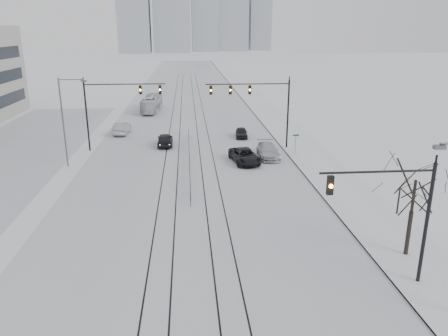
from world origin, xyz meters
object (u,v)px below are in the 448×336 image
sedan_sb_outer (122,128)px  sedan_nb_far (242,133)px  bare_tree (415,188)px  sedan_sb_inner (165,140)px  traffic_mast_near (399,208)px  sedan_nb_right (268,151)px  sedan_nb_front (245,156)px  box_truck (152,104)px

sedan_sb_outer → sedan_nb_far: size_ratio=1.29×
bare_tree → sedan_sb_inner: 32.84m
traffic_mast_near → sedan_nb_right: size_ratio=1.34×
sedan_nb_right → sedan_nb_front: bearing=-147.0°
sedan_sb_outer → sedan_nb_right: sedan_sb_outer is taller
traffic_mast_near → box_truck: traffic_mast_near is taller
sedan_nb_far → sedan_nb_front: bearing=-91.1°
sedan_nb_far → traffic_mast_near: bearing=-79.3°
sedan_nb_front → box_truck: (-11.93, 31.22, 0.62)m
sedan_sb_outer → sedan_nb_far: bearing=172.1°
traffic_mast_near → sedan_nb_right: bearing=94.9°
sedan_sb_outer → sedan_nb_far: (15.78, -3.33, -0.16)m
bare_tree → sedan_nb_right: 23.16m
traffic_mast_near → sedan_sb_inner: traffic_mast_near is taller
sedan_sb_inner → sedan_nb_far: (9.72, 3.49, -0.14)m
bare_tree → sedan_sb_outer: bare_tree is taller
sedan_nb_right → sedan_sb_outer: bearing=145.0°
sedan_nb_right → traffic_mast_near: bearing=-84.0°
traffic_mast_near → bare_tree: traffic_mast_near is taller
sedan_nb_front → traffic_mast_near: bearing=-87.5°
bare_tree → sedan_nb_right: bare_tree is taller
sedan_nb_right → sedan_nb_far: size_ratio=1.41×
sedan_sb_inner → sedan_nb_right: size_ratio=0.87×
traffic_mast_near → sedan_sb_outer: (-19.70, 38.23, -3.77)m
sedan_sb_inner → sedan_sb_outer: sedan_sb_outer is taller
sedan_sb_inner → sedan_sb_outer: bearing=-49.5°
sedan_nb_front → sedan_nb_far: 11.31m
bare_tree → sedan_nb_far: bearing=101.2°
bare_tree → traffic_mast_near: bearing=-128.8°
traffic_mast_near → sedan_nb_front: (-4.97, 23.65, -3.83)m
traffic_mast_near → sedan_nb_right: (-2.16, 25.40, -3.81)m
sedan_nb_front → sedan_sb_outer: bearing=125.9°
sedan_nb_right → sedan_nb_far: sedan_nb_right is taller
sedan_sb_inner → sedan_nb_far: bearing=-161.4°
traffic_mast_near → bare_tree: size_ratio=1.15×
sedan_sb_inner → sedan_nb_right: bearing=151.2°
sedan_nb_right → box_truck: 32.96m
sedan_nb_front → bare_tree: bearing=-79.7°
traffic_mast_near → sedan_sb_inner: bearing=113.5°
sedan_nb_right → box_truck: box_truck is taller
bare_tree → sedan_nb_front: size_ratio=1.15×
sedan_sb_inner → sedan_nb_far: sedan_sb_inner is taller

